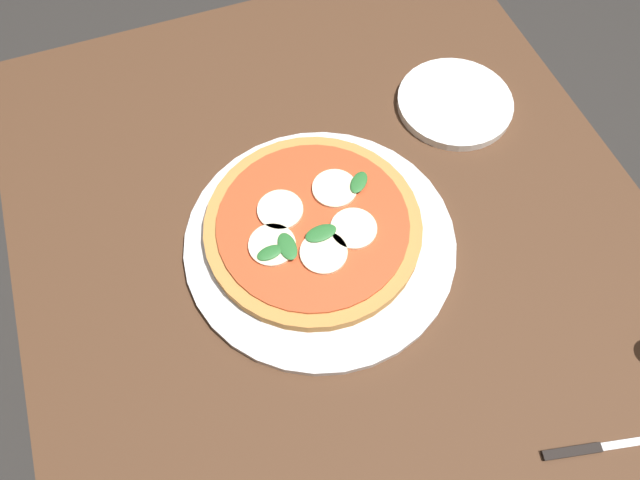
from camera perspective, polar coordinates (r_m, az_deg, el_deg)
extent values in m
plane|color=#2D2B28|center=(1.50, 2.12, -16.01)|extent=(6.00, 6.00, 0.00)
cube|color=#4C301E|center=(0.80, 3.83, -4.51)|extent=(1.17, 0.89, 0.04)
cube|color=#4C301E|center=(1.38, -19.59, 2.57)|extent=(0.07, 0.07, 0.72)
cube|color=#4C301E|center=(1.46, 8.85, 11.13)|extent=(0.07, 0.07, 0.72)
cylinder|color=silver|center=(0.80, 0.00, -0.14)|extent=(0.38, 0.38, 0.01)
cylinder|color=#C6843F|center=(0.79, -0.69, 1.31)|extent=(0.30, 0.30, 0.02)
cylinder|color=#CC4723|center=(0.78, -0.70, 1.71)|extent=(0.26, 0.26, 0.00)
cylinder|color=beige|center=(0.76, 0.36, -1.26)|extent=(0.06, 0.06, 0.00)
cylinder|color=beige|center=(0.78, 3.34, 1.14)|extent=(0.06, 0.06, 0.00)
cylinder|color=beige|center=(0.81, 1.46, 5.12)|extent=(0.06, 0.06, 0.00)
cylinder|color=beige|center=(0.79, -3.96, 2.99)|extent=(0.06, 0.06, 0.00)
cylinder|color=beige|center=(0.77, -4.76, -0.49)|extent=(0.06, 0.06, 0.00)
ellipsoid|color=#286B2D|center=(0.76, -3.23, -0.62)|extent=(0.04, 0.02, 0.00)
ellipsoid|color=#286B2D|center=(0.77, 0.09, 0.69)|extent=(0.03, 0.05, 0.00)
ellipsoid|color=#286B2D|center=(0.75, -4.99, -1.25)|extent=(0.02, 0.04, 0.00)
ellipsoid|color=#286B2D|center=(0.81, 3.86, 5.73)|extent=(0.04, 0.04, 0.00)
cylinder|color=white|center=(0.97, 13.17, 13.06)|extent=(0.18, 0.18, 0.01)
cube|color=black|center=(0.77, 23.63, -18.61)|extent=(0.03, 0.07, 0.01)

